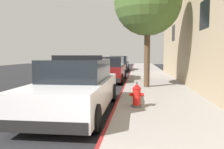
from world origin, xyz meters
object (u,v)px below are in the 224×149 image
at_px(police_cruiser, 77,87).
at_px(parked_car_silver_ahead, 110,70).
at_px(street_tree, 148,2).
at_px(fire_hydrant, 137,95).
at_px(parked_car_dark_far, 119,64).

height_order(police_cruiser, parked_car_silver_ahead, police_cruiser).
height_order(parked_car_silver_ahead, street_tree, street_tree).
bearing_deg(street_tree, police_cruiser, -115.62).
relative_size(police_cruiser, fire_hydrant, 6.37).
bearing_deg(parked_car_dark_far, street_tree, -79.04).
distance_m(parked_car_silver_ahead, parked_car_dark_far, 8.84).
distance_m(police_cruiser, parked_car_dark_far, 16.88).
xyz_separation_m(police_cruiser, fire_hydrant, (1.76, 0.27, -0.26)).
relative_size(parked_car_dark_far, street_tree, 0.86).
xyz_separation_m(parked_car_silver_ahead, street_tree, (2.24, -3.42, 3.43)).
height_order(fire_hydrant, street_tree, street_tree).
bearing_deg(parked_car_silver_ahead, police_cruiser, -89.78).
height_order(parked_car_silver_ahead, fire_hydrant, parked_car_silver_ahead).
bearing_deg(fire_hydrant, parked_car_silver_ahead, 102.96).
bearing_deg(fire_hydrant, parked_car_dark_far, 96.58).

